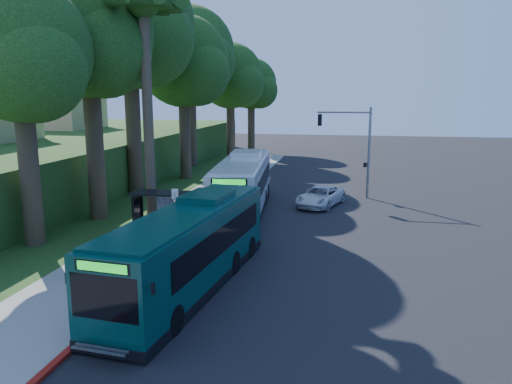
% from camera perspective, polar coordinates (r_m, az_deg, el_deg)
% --- Properties ---
extents(ground, '(140.00, 140.00, 0.00)m').
position_cam_1_polar(ground, '(30.31, 3.89, -4.15)').
color(ground, black).
rests_on(ground, ground).
extents(sidewalk, '(4.50, 70.00, 0.12)m').
position_cam_1_polar(sidewalk, '(31.98, -9.22, -3.34)').
color(sidewalk, gray).
rests_on(sidewalk, ground).
extents(red_curb, '(0.25, 30.00, 0.13)m').
position_cam_1_polar(red_curb, '(27.60, -7.56, -5.63)').
color(red_curb, maroon).
rests_on(red_curb, ground).
extents(grass_verge, '(8.00, 70.00, 0.06)m').
position_cam_1_polar(grass_verge, '(38.65, -14.63, -1.08)').
color(grass_verge, '#234719').
rests_on(grass_verge, ground).
extents(bus_shelter, '(3.20, 1.51, 2.55)m').
position_cam_1_polar(bus_shelter, '(28.96, -11.18, -1.38)').
color(bus_shelter, black).
rests_on(bus_shelter, ground).
extents(stop_sign_pole, '(0.35, 0.06, 3.17)m').
position_cam_1_polar(stop_sign_pole, '(26.30, -9.19, -1.97)').
color(stop_sign_pole, gray).
rests_on(stop_sign_pole, ground).
extents(traffic_signal_pole, '(4.10, 0.30, 7.00)m').
position_cam_1_polar(traffic_signal_pole, '(39.19, 11.33, 5.74)').
color(traffic_signal_pole, gray).
rests_on(traffic_signal_pole, ground).
extents(palm_tree, '(4.20, 4.20, 14.40)m').
position_cam_1_polar(palm_tree, '(30.23, -12.72, 19.25)').
color(palm_tree, '#4C3F2D').
rests_on(palm_tree, ground).
extents(hillside_backdrop, '(24.00, 60.00, 8.80)m').
position_cam_1_polar(hillside_backdrop, '(53.54, -23.05, 4.34)').
color(hillside_backdrop, '#234719').
rests_on(hillside_backdrop, ground).
extents(tree_0, '(8.40, 8.00, 15.70)m').
position_cam_1_polar(tree_0, '(33.24, -18.49, 16.16)').
color(tree_0, '#382B1E').
rests_on(tree_0, ground).
extents(tree_1, '(10.50, 10.00, 18.26)m').
position_cam_1_polar(tree_1, '(40.94, -14.18, 17.50)').
color(tree_1, '#382B1E').
rests_on(tree_1, ground).
extents(tree_2, '(8.82, 8.40, 15.12)m').
position_cam_1_polar(tree_2, '(47.63, -8.20, 14.06)').
color(tree_2, '#382B1E').
rests_on(tree_2, ground).
extents(tree_3, '(10.08, 9.60, 17.28)m').
position_cam_1_polar(tree_3, '(55.92, -7.48, 15.19)').
color(tree_3, '#382B1E').
rests_on(tree_3, ground).
extents(tree_4, '(8.40, 8.00, 14.14)m').
position_cam_1_polar(tree_4, '(62.82, -2.87, 12.76)').
color(tree_4, '#382B1E').
rests_on(tree_4, ground).
extents(tree_5, '(7.35, 7.00, 12.86)m').
position_cam_1_polar(tree_5, '(70.40, -0.49, 11.99)').
color(tree_5, '#382B1E').
rests_on(tree_5, ground).
extents(tree_6, '(7.56, 7.20, 13.74)m').
position_cam_1_polar(tree_6, '(28.32, -25.30, 13.59)').
color(tree_6, '#382B1E').
rests_on(tree_6, ground).
extents(white_bus, '(4.18, 13.54, 3.97)m').
position_cam_1_polar(white_bus, '(34.10, -1.46, 0.94)').
color(white_bus, silver).
rests_on(white_bus, ground).
extents(teal_bus, '(3.85, 12.47, 3.66)m').
position_cam_1_polar(teal_bus, '(21.01, -7.53, -6.14)').
color(teal_bus, '#0A3732').
rests_on(teal_bus, ground).
extents(pickup, '(3.73, 5.53, 1.41)m').
position_cam_1_polar(pickup, '(36.36, 7.37, -0.48)').
color(pickup, silver).
rests_on(pickup, ground).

